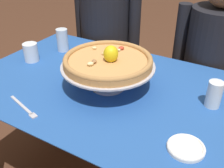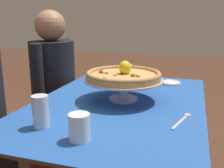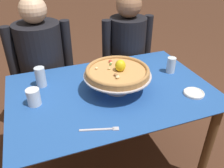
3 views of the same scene
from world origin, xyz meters
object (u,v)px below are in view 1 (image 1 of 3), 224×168
at_px(dinner_fork, 24,108).
at_px(water_glass_side_left, 31,53).
at_px(water_glass_side_right, 214,96).
at_px(side_plate, 186,147).
at_px(pizza_stand, 108,70).
at_px(diner_right, 208,74).
at_px(water_glass_back_left, 63,42).
at_px(diner_left, 107,45).
at_px(pizza, 108,60).

bearing_deg(dinner_fork, water_glass_side_left, 130.88).
height_order(water_glass_side_right, side_plate, water_glass_side_right).
xyz_separation_m(pizza_stand, side_plate, (0.44, -0.21, -0.08)).
distance_m(side_plate, diner_right, 0.86).
bearing_deg(water_glass_back_left, diner_left, 84.86).
distance_m(pizza, water_glass_side_right, 0.47).
bearing_deg(diner_left, water_glass_side_right, -33.33).
distance_m(water_glass_side_right, diner_right, 0.58).
bearing_deg(dinner_fork, pizza, 56.43).
xyz_separation_m(pizza_stand, diner_left, (-0.42, 0.67, -0.20)).
xyz_separation_m(water_glass_back_left, water_glass_side_left, (-0.06, -0.20, -0.01)).
distance_m(water_glass_back_left, dinner_fork, 0.60).
distance_m(water_glass_side_left, diner_left, 0.67).
relative_size(pizza, side_plate, 3.08).
bearing_deg(diner_right, water_glass_side_left, -145.09).
height_order(side_plate, diner_right, diner_right).
relative_size(diner_left, diner_right, 1.01).
xyz_separation_m(dinner_fork, diner_left, (-0.20, 0.99, -0.12)).
xyz_separation_m(pizza, water_glass_side_right, (0.46, 0.09, -0.09)).
relative_size(water_glass_side_right, diner_left, 0.10).
relative_size(water_glass_back_left, dinner_fork, 0.67).
relative_size(water_glass_back_left, water_glass_side_left, 1.32).
relative_size(water_glass_side_right, dinner_fork, 0.57).
xyz_separation_m(pizza, dinner_fork, (-0.21, -0.32, -0.14)).
bearing_deg(pizza, water_glass_side_right, 11.30).
relative_size(water_glass_side_left, diner_left, 0.08).
bearing_deg(pizza, dinner_fork, -123.57).
distance_m(pizza, water_glass_back_left, 0.52).
bearing_deg(water_glass_side_right, pizza, -168.70).
height_order(water_glass_side_right, dinner_fork, water_glass_side_right).
relative_size(water_glass_back_left, side_plate, 1.04).
distance_m(side_plate, dinner_fork, 0.66).
relative_size(water_glass_side_left, dinner_fork, 0.50).
bearing_deg(side_plate, dinner_fork, -170.48).
distance_m(water_glass_back_left, water_glass_side_left, 0.21).
distance_m(diner_left, diner_right, 0.76).
distance_m(pizza_stand, water_glass_back_left, 0.51).
bearing_deg(side_plate, water_glass_side_left, 165.87).
bearing_deg(diner_left, dinner_fork, -78.50).
height_order(pizza, water_glass_back_left, pizza).
bearing_deg(pizza_stand, side_plate, -26.02).
xyz_separation_m(water_glass_side_right, diner_left, (-0.87, 0.57, -0.17)).
bearing_deg(diner_left, diner_right, -2.66).
distance_m(water_glass_side_left, diner_right, 1.07).
distance_m(pizza, diner_left, 0.82).
bearing_deg(water_glass_back_left, pizza, -26.39).
xyz_separation_m(water_glass_back_left, side_plate, (0.89, -0.44, -0.05)).
xyz_separation_m(dinner_fork, diner_right, (0.56, 0.95, -0.14)).
bearing_deg(pizza_stand, water_glass_side_right, 11.28).
height_order(pizza, diner_right, diner_right).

